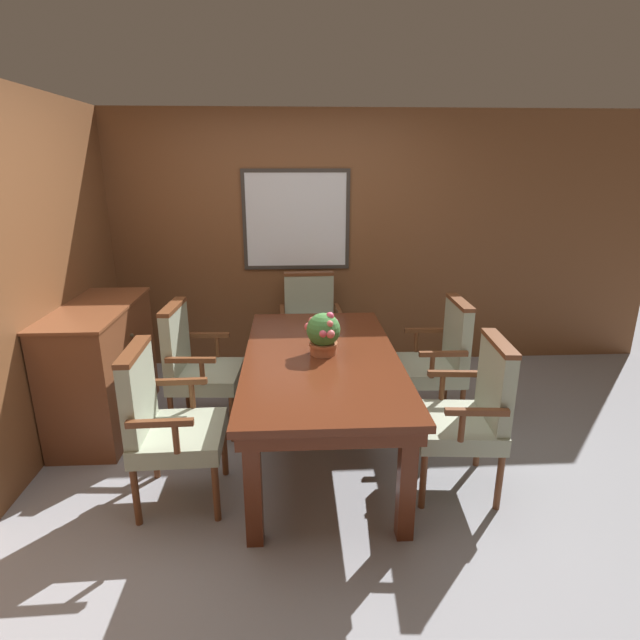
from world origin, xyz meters
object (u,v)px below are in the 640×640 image
chair_head_far (310,322)px  potted_plant (323,333)px  chair_left_far (195,363)px  chair_right_far (438,357)px  chair_left_near (165,420)px  chair_right_near (470,410)px  sideboard_cabinet (102,367)px  dining_table (321,368)px

chair_head_far → potted_plant: 1.39m
chair_head_far → potted_plant: (0.04, -1.35, 0.35)m
chair_left_far → potted_plant: size_ratio=3.33×
chair_right_far → chair_left_near: 2.09m
chair_left_near → chair_left_far: size_ratio=1.00×
chair_right_near → chair_left_near: size_ratio=1.00×
chair_left_far → sideboard_cabinet: chair_left_far is taller
chair_right_near → potted_plant: (-0.87, 0.46, 0.35)m
chair_left_far → chair_head_far: bearing=-40.0°
dining_table → chair_right_far: chair_right_far is taller
chair_left_near → sideboard_cabinet: size_ratio=0.83×
chair_right_near → chair_left_near: bearing=-84.6°
dining_table → sideboard_cabinet: size_ratio=1.65×
dining_table → chair_left_near: (-0.94, -0.46, -0.11)m
sideboard_cabinet → chair_left_far: bearing=-5.7°
potted_plant → dining_table: bearing=-120.7°
dining_table → chair_head_far: bearing=91.1°
chair_head_far → chair_right_near: (0.91, -1.81, 0.00)m
chair_left_far → potted_plant: 1.09m
sideboard_cabinet → dining_table: bearing=-16.7°
potted_plant → chair_head_far: bearing=91.8°
chair_right_near → potted_plant: 1.05m
chair_head_far → potted_plant: potted_plant is taller
chair_head_far → sideboard_cabinet: size_ratio=0.83×
chair_left_far → sideboard_cabinet: size_ratio=0.83×
chair_head_far → sideboard_cabinet: (-1.62, -0.88, -0.05)m
dining_table → chair_head_far: (-0.03, 1.37, -0.11)m
chair_left_near → potted_plant: bearing=-64.4°
dining_table → potted_plant: potted_plant is taller
chair_left_near → chair_left_far: same height
chair_left_near → sideboard_cabinet: bearing=34.9°
chair_head_far → potted_plant: bearing=-90.4°
dining_table → chair_right_near: (0.88, -0.44, -0.11)m
chair_right_far → chair_head_far: bearing=-133.0°
chair_right_near → chair_left_far: same height
chair_head_far → chair_right_far: size_ratio=1.00×
chair_head_far → chair_right_near: size_ratio=1.00×
chair_left_far → chair_right_near: bearing=-111.8°
dining_table → chair_right_near: size_ratio=1.97×
potted_plant → chair_right_near: bearing=-28.0°
chair_head_far → chair_left_far: (-0.90, -0.95, 0.00)m
dining_table → sideboard_cabinet: sideboard_cabinet is taller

